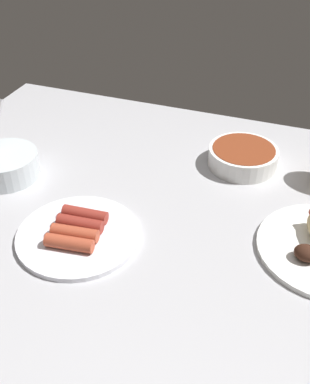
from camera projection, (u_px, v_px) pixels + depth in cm
name	position (u px, v px, depth cm)	size (l,w,h in cm)	color
ground_plane	(159.00, 216.00, 96.17)	(120.00, 90.00, 3.00)	#B2B2B7
plate_sausages	(78.00, 233.00, 88.02)	(23.28, 23.28, 3.52)	white
bowl_chili	(243.00, 156.00, 107.14)	(15.79, 15.79, 4.45)	white
bowl_coleslaw	(6.00, 163.00, 103.50)	(14.50, 14.50, 15.28)	silver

